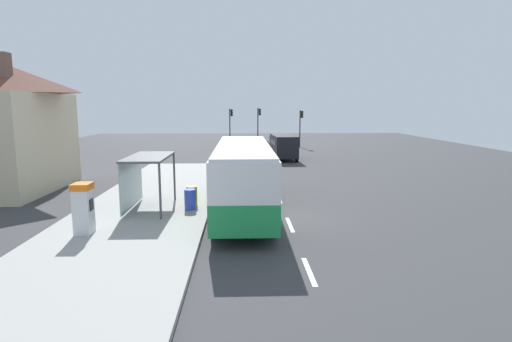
{
  "coord_description": "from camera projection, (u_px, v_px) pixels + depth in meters",
  "views": [
    {
      "loc": [
        -1.78,
        -17.82,
        4.94
      ],
      "look_at": [
        -1.0,
        4.22,
        1.5
      ],
      "focal_mm": 28.97,
      "sensor_mm": 36.0,
      "label": 1
    }
  ],
  "objects": [
    {
      "name": "lane_stripe_seg_6",
      "position": [
        261.0,
        156.0,
        42.12
      ],
      "size": [
        0.16,
        2.2,
        0.01
      ],
      "primitive_type": "cube",
      "color": "silver",
      "rests_on": "ground"
    },
    {
      "name": "lane_stripe_seg_1",
      "position": [
        290.0,
        225.0,
        17.44
      ],
      "size": [
        0.16,
        2.2,
        0.01
      ],
      "primitive_type": "cube",
      "color": "silver",
      "rests_on": "ground"
    },
    {
      "name": "traffic_light_median",
      "position": [
        259.0,
        121.0,
        51.83
      ],
      "size": [
        0.49,
        0.28,
        4.78
      ],
      "color": "#2D2D2D",
      "rests_on": "ground"
    },
    {
      "name": "lane_stripe_seg_2",
      "position": [
        279.0,
        199.0,
        22.38
      ],
      "size": [
        0.16,
        2.2,
        0.01
      ],
      "primitive_type": "cube",
      "color": "silver",
      "rests_on": "ground"
    },
    {
      "name": "ticket_machine",
      "position": [
        83.0,
        208.0,
        15.51
      ],
      "size": [
        0.66,
        0.76,
        1.94
      ],
      "color": "silver",
      "rests_on": "sidewalk_platform"
    },
    {
      "name": "lane_stripe_seg_3",
      "position": [
        272.0,
        182.0,
        27.31
      ],
      "size": [
        0.16,
        2.2,
        0.01
      ],
      "primitive_type": "cube",
      "color": "silver",
      "rests_on": "ground"
    },
    {
      "name": "bus",
      "position": [
        243.0,
        174.0,
        19.3
      ],
      "size": [
        2.56,
        11.02,
        3.21
      ],
      "color": "#1E8C47",
      "rests_on": "ground"
    },
    {
      "name": "recycling_bin_orange",
      "position": [
        192.0,
        196.0,
        19.98
      ],
      "size": [
        0.52,
        0.52,
        0.95
      ],
      "primitive_type": "cylinder",
      "color": "orange",
      "rests_on": "sidewalk_platform"
    },
    {
      "name": "bus_shelter",
      "position": [
        142.0,
        168.0,
        19.24
      ],
      "size": [
        1.8,
        4.0,
        2.5
      ],
      "color": "#4C4C51",
      "rests_on": "sidewalk_platform"
    },
    {
      "name": "traffic_light_far_side",
      "position": [
        231.0,
        121.0,
        50.92
      ],
      "size": [
        0.49,
        0.28,
        4.7
      ],
      "color": "#2D2D2D",
      "rests_on": "ground"
    },
    {
      "name": "lane_stripe_seg_4",
      "position": [
        268.0,
        171.0,
        32.25
      ],
      "size": [
        0.16,
        2.2,
        0.01
      ],
      "primitive_type": "cube",
      "color": "silver",
      "rests_on": "ground"
    },
    {
      "name": "sedan_near",
      "position": [
        276.0,
        143.0,
        48.09
      ],
      "size": [
        1.85,
        4.4,
        1.52
      ],
      "color": "black",
      "rests_on": "ground"
    },
    {
      "name": "sidewalk_platform",
      "position": [
        147.0,
        207.0,
        20.16
      ],
      "size": [
        6.2,
        30.0,
        0.18
      ],
      "primitive_type": "cube",
      "color": "#999993",
      "rests_on": "ground"
    },
    {
      "name": "recycling_bin_blue",
      "position": [
        190.0,
        199.0,
        19.29
      ],
      "size": [
        0.52,
        0.52,
        0.95
      ],
      "primitive_type": "cylinder",
      "color": "blue",
      "rests_on": "sidewalk_platform"
    },
    {
      "name": "lane_stripe_seg_0",
      "position": [
        309.0,
        271.0,
        12.5
      ],
      "size": [
        0.16,
        2.2,
        0.01
      ],
      "primitive_type": "cube",
      "color": "silver",
      "rests_on": "ground"
    },
    {
      "name": "white_van",
      "position": [
        284.0,
        145.0,
        38.86
      ],
      "size": [
        2.24,
        5.29,
        2.3
      ],
      "color": "black",
      "rests_on": "ground"
    },
    {
      "name": "lane_stripe_seg_5",
      "position": [
        264.0,
        162.0,
        37.19
      ],
      "size": [
        0.16,
        2.2,
        0.01
      ],
      "primitive_type": "cube",
      "color": "silver",
      "rests_on": "ground"
    },
    {
      "name": "lane_stripe_seg_7",
      "position": [
        259.0,
        150.0,
        47.06
      ],
      "size": [
        0.16,
        2.2,
        0.01
      ],
      "primitive_type": "cube",
      "color": "silver",
      "rests_on": "ground"
    },
    {
      "name": "traffic_light_near_side",
      "position": [
        301.0,
        123.0,
        50.45
      ],
      "size": [
        0.49,
        0.28,
        4.51
      ],
      "color": "#2D2D2D",
      "rests_on": "ground"
    },
    {
      "name": "ground_plane",
      "position": [
        264.0,
        171.0,
        32.25
      ],
      "size": [
        56.0,
        92.0,
        0.04
      ],
      "primitive_type": "cube",
      "color": "#38383A"
    }
  ]
}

